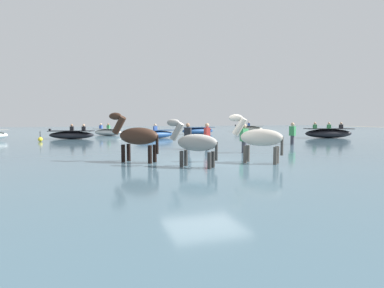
% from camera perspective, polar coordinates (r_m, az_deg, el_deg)
% --- Properties ---
extents(ground_plane, '(120.00, 120.00, 0.00)m').
position_cam_1_polar(ground_plane, '(10.50, 2.19, -5.55)').
color(ground_plane, gray).
extents(water_surface, '(90.00, 90.00, 0.38)m').
position_cam_1_polar(water_surface, '(20.11, -7.51, -0.25)').
color(water_surface, '#476675').
rests_on(water_surface, ground).
extents(horse_lead_pinto, '(1.56, 1.46, 1.98)m').
position_cam_1_polar(horse_lead_pinto, '(10.73, 11.78, 0.88)').
color(horse_lead_pinto, beige).
rests_on(horse_lead_pinto, ground).
extents(horse_trailing_grey, '(1.44, 1.33, 1.82)m').
position_cam_1_polar(horse_trailing_grey, '(9.60, 0.54, -0.01)').
color(horse_trailing_grey, gray).
rests_on(horse_trailing_grey, ground).
extents(horse_flank_dark_bay, '(1.68, 1.42, 2.04)m').
position_cam_1_polar(horse_flank_dark_bay, '(10.89, -9.79, 1.14)').
color(horse_flank_dark_bay, '#382319').
rests_on(horse_flank_dark_bay, ground).
extents(boat_far_offshore, '(3.36, 1.88, 1.08)m').
position_cam_1_polar(boat_far_offshore, '(24.77, -20.56, 1.55)').
color(boat_far_offshore, black).
rests_on(boat_far_offshore, water_surface).
extents(boat_distant_east, '(3.79, 2.06, 1.20)m').
position_cam_1_polar(boat_distant_east, '(26.52, 23.02, 1.78)').
color(boat_distant_east, black).
rests_on(boat_distant_east, water_surface).
extents(boat_far_inshore, '(3.32, 2.29, 1.16)m').
position_cam_1_polar(boat_far_inshore, '(36.72, 10.00, 2.67)').
color(boat_far_inshore, '#B2AD9E').
rests_on(boat_far_inshore, water_surface).
extents(boat_mid_channel, '(2.72, 2.41, 1.07)m').
position_cam_1_polar(boat_mid_channel, '(29.09, -14.69, 2.07)').
color(boat_mid_channel, silver).
rests_on(boat_mid_channel, water_surface).
extents(boat_distant_west, '(3.38, 2.14, 1.09)m').
position_cam_1_polar(boat_distant_west, '(24.21, -6.58, 1.74)').
color(boat_distant_west, '#28518E').
rests_on(boat_distant_west, water_surface).
extents(boat_near_port, '(3.49, 1.80, 0.66)m').
position_cam_1_polar(boat_near_port, '(30.62, 1.06, 2.37)').
color(boat_near_port, '#28518E').
rests_on(boat_near_port, water_surface).
extents(person_onlooker_left, '(0.31, 0.37, 1.63)m').
position_cam_1_polar(person_onlooker_left, '(19.12, 17.35, 1.38)').
color(person_onlooker_left, '#383842').
rests_on(person_onlooker_left, ground).
extents(person_spectator_far, '(0.22, 0.33, 1.63)m').
position_cam_1_polar(person_spectator_far, '(15.21, 2.68, 0.84)').
color(person_spectator_far, '#383842').
rests_on(person_spectator_far, ground).
extents(person_wading_close, '(0.38, 0.35, 1.63)m').
position_cam_1_polar(person_wading_close, '(15.51, -0.74, 0.91)').
color(person_wading_close, '#383842').
rests_on(person_wading_close, ground).
extents(person_wading_mid, '(0.37, 0.29, 1.63)m').
position_cam_1_polar(person_wading_mid, '(13.88, 9.21, 0.44)').
color(person_wading_mid, '#383842').
rests_on(person_wading_mid, ground).
extents(channel_buoy, '(0.29, 0.29, 0.66)m').
position_cam_1_polar(channel_buoy, '(22.74, -25.29, 0.77)').
color(channel_buoy, yellow).
rests_on(channel_buoy, water_surface).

